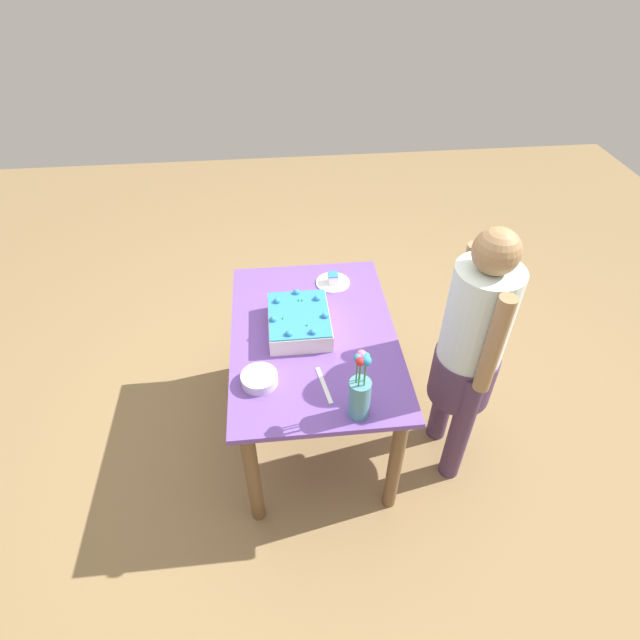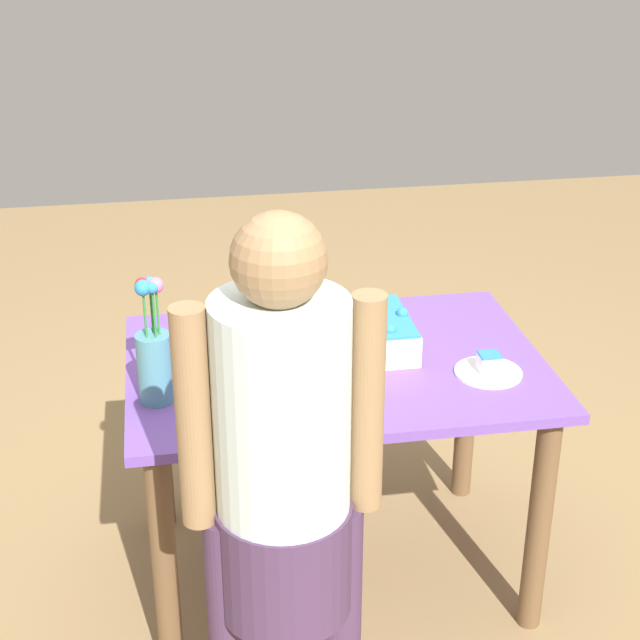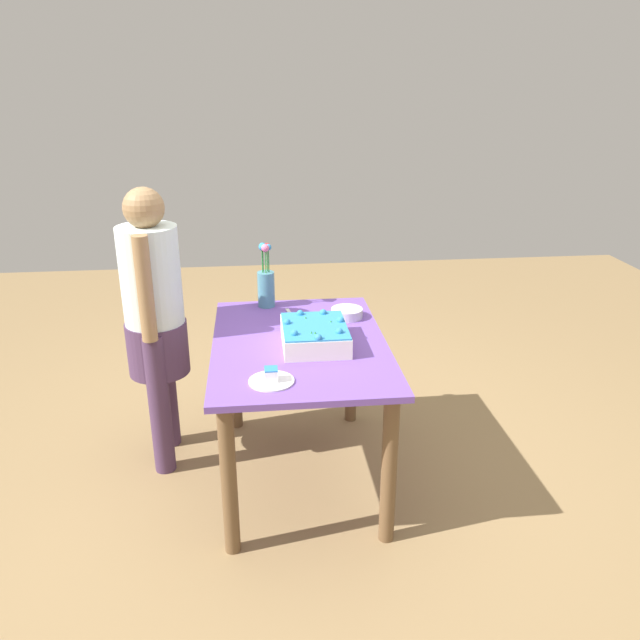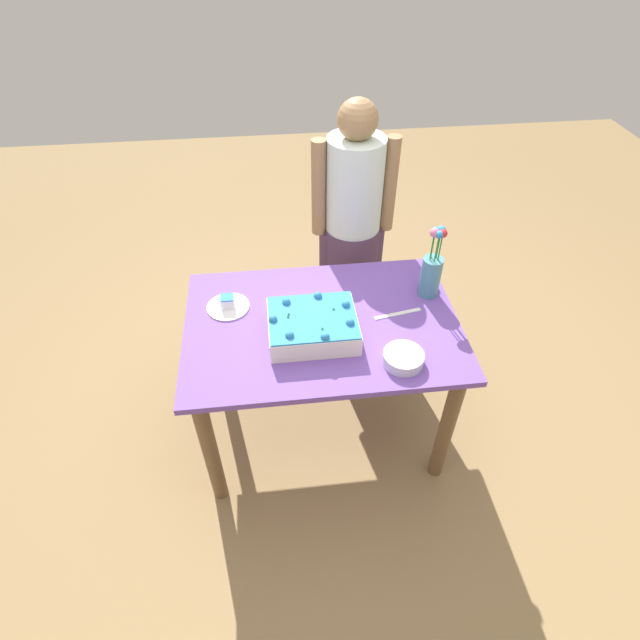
{
  "view_description": "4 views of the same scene",
  "coord_description": "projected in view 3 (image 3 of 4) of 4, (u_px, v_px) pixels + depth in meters",
  "views": [
    {
      "loc": [
        -1.86,
        0.16,
        2.51
      ],
      "look_at": [
        0.01,
        -0.03,
        0.85
      ],
      "focal_mm": 28.0,
      "sensor_mm": 36.0,
      "label": 1
    },
    {
      "loc": [
        -0.48,
        -2.53,
        2.11
      ],
      "look_at": [
        -0.04,
        0.05,
        0.88
      ],
      "focal_mm": 55.0,
      "sensor_mm": 36.0,
      "label": 2
    },
    {
      "loc": [
        2.79,
        -0.2,
        1.97
      ],
      "look_at": [
        0.08,
        0.09,
        0.91
      ],
      "focal_mm": 35.0,
      "sensor_mm": 36.0,
      "label": 3
    },
    {
      "loc": [
        0.2,
        1.63,
        2.29
      ],
      "look_at": [
        0.02,
        0.08,
        0.86
      ],
      "focal_mm": 28.0,
      "sensor_mm": 36.0,
      "label": 4
    }
  ],
  "objects": [
    {
      "name": "dining_table",
      "position": [
        300.0,
        367.0,
        3.1
      ],
      "size": [
        1.23,
        0.85,
        0.77
      ],
      "color": "#6D48A8",
      "rests_on": "ground_plane"
    },
    {
      "name": "serving_plate_with_slice",
      "position": [
        271.0,
        378.0,
        2.64
      ],
      "size": [
        0.2,
        0.2,
        0.06
      ],
      "color": "white",
      "rests_on": "dining_table"
    },
    {
      "name": "ground_plane",
      "position": [
        301.0,
        474.0,
        3.33
      ],
      "size": [
        8.0,
        8.0,
        0.0
      ],
      "primitive_type": "plane",
      "color": "olive"
    },
    {
      "name": "sheet_cake",
      "position": [
        315.0,
        335.0,
        2.99
      ],
      "size": [
        0.38,
        0.31,
        0.13
      ],
      "color": "white",
      "rests_on": "dining_table"
    },
    {
      "name": "person_standing",
      "position": [
        154.0,
        312.0,
        3.18
      ],
      "size": [
        0.45,
        0.31,
        1.49
      ],
      "rotation": [
        0.0,
        0.0,
        1.57
      ],
      "color": "#4A3152",
      "rests_on": "ground_plane"
    },
    {
      "name": "flower_vase",
      "position": [
        266.0,
        283.0,
        3.47
      ],
      "size": [
        0.09,
        0.09,
        0.36
      ],
      "color": "teal",
      "rests_on": "dining_table"
    },
    {
      "name": "cake_knife",
      "position": [
        292.0,
        316.0,
        3.37
      ],
      "size": [
        0.23,
        0.06,
        0.0
      ],
      "primitive_type": "cube",
      "rotation": [
        0.0,
        0.0,
        3.32
      ],
      "color": "silver",
      "rests_on": "dining_table"
    },
    {
      "name": "fruit_bowl",
      "position": [
        347.0,
        313.0,
        3.35
      ],
      "size": [
        0.17,
        0.17,
        0.05
      ],
      "primitive_type": "cylinder",
      "color": "silver",
      "rests_on": "dining_table"
    }
  ]
}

